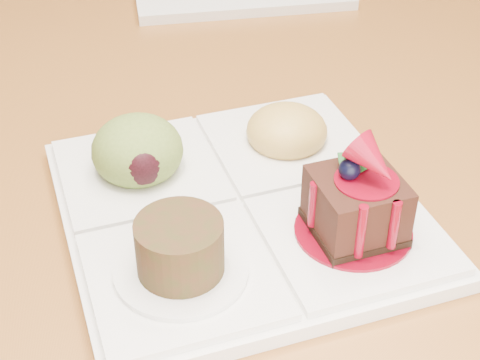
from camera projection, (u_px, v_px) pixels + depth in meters
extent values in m
cube|color=brown|center=(259.00, 16.00, 0.91)|extent=(1.00, 1.80, 0.04)
cylinder|color=brown|center=(320.00, 2.00, 1.88)|extent=(0.06, 0.06, 0.71)
cylinder|color=black|center=(431.00, 230.00, 1.40)|extent=(0.03, 0.03, 0.39)
cube|color=white|center=(240.00, 211.00, 0.56)|extent=(0.27, 0.27, 0.01)
cube|color=white|center=(353.00, 235.00, 0.52)|extent=(0.13, 0.13, 0.01)
cube|color=white|center=(182.00, 276.00, 0.49)|extent=(0.13, 0.13, 0.01)
cube|color=white|center=(140.00, 171.00, 0.59)|extent=(0.13, 0.13, 0.01)
cube|color=white|center=(286.00, 142.00, 0.62)|extent=(0.13, 0.13, 0.01)
cylinder|color=maroon|center=(353.00, 231.00, 0.52)|extent=(0.08, 0.08, 0.00)
cube|color=black|center=(353.00, 228.00, 0.52)|extent=(0.06, 0.06, 0.01)
cube|color=black|center=(357.00, 202.00, 0.51)|extent=(0.06, 0.06, 0.04)
cylinder|color=maroon|center=(359.00, 179.00, 0.49)|extent=(0.04, 0.04, 0.00)
sphere|color=black|center=(350.00, 169.00, 0.49)|extent=(0.01, 0.01, 0.01)
cone|color=maroon|center=(374.00, 162.00, 0.48)|extent=(0.04, 0.05, 0.04)
cube|color=#124916|center=(357.00, 162.00, 0.50)|extent=(0.02, 0.02, 0.01)
cube|color=#124916|center=(346.00, 162.00, 0.50)|extent=(0.01, 0.02, 0.01)
cylinder|color=maroon|center=(361.00, 232.00, 0.48)|extent=(0.01, 0.01, 0.04)
cylinder|color=maroon|center=(394.00, 225.00, 0.49)|extent=(0.01, 0.01, 0.04)
cylinder|color=maroon|center=(313.00, 205.00, 0.50)|extent=(0.01, 0.01, 0.04)
cylinder|color=white|center=(181.00, 270.00, 0.49)|extent=(0.09, 0.09, 0.00)
cylinder|color=#431E13|center=(180.00, 247.00, 0.47)|extent=(0.06, 0.06, 0.04)
cylinder|color=#4D3210|center=(179.00, 231.00, 0.47)|extent=(0.05, 0.05, 0.00)
ellipsoid|color=olive|center=(137.00, 150.00, 0.57)|extent=(0.07, 0.07, 0.05)
ellipsoid|color=black|center=(143.00, 166.00, 0.55)|extent=(0.04, 0.03, 0.03)
ellipsoid|color=#C29146|center=(287.00, 131.00, 0.61)|extent=(0.07, 0.07, 0.04)
cube|color=orange|center=(298.00, 120.00, 0.61)|extent=(0.02, 0.02, 0.01)
cube|color=#406F18|center=(275.00, 116.00, 0.62)|extent=(0.01, 0.02, 0.01)
cube|color=orange|center=(274.00, 132.00, 0.60)|extent=(0.02, 0.02, 0.01)
cube|color=#406F18|center=(295.00, 131.00, 0.60)|extent=(0.02, 0.02, 0.02)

